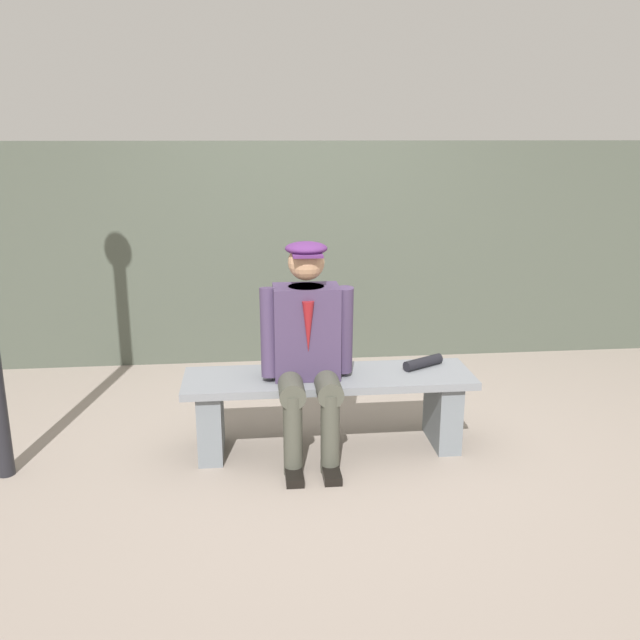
% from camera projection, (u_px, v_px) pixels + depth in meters
% --- Properties ---
extents(ground_plane, '(30.00, 30.00, 0.00)m').
position_uv_depth(ground_plane, '(329.00, 447.00, 4.27)').
color(ground_plane, gray).
extents(bench, '(1.76, 0.48, 0.48)m').
position_uv_depth(bench, '(329.00, 399.00, 4.18)').
color(bench, slate).
rests_on(bench, ground).
extents(seated_man, '(0.55, 0.62, 1.31)m').
position_uv_depth(seated_man, '(307.00, 343.00, 4.00)').
color(seated_man, '#40314F').
rests_on(seated_man, ground).
extents(rolled_magazine, '(0.28, 0.20, 0.07)m').
position_uv_depth(rolled_magazine, '(423.00, 362.00, 4.27)').
color(rolled_magazine, black).
rests_on(rolled_magazine, bench).
extents(stadium_wall, '(12.00, 0.24, 1.85)m').
position_uv_depth(stadium_wall, '(304.00, 252.00, 5.81)').
color(stadium_wall, '#454C41').
rests_on(stadium_wall, ground).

